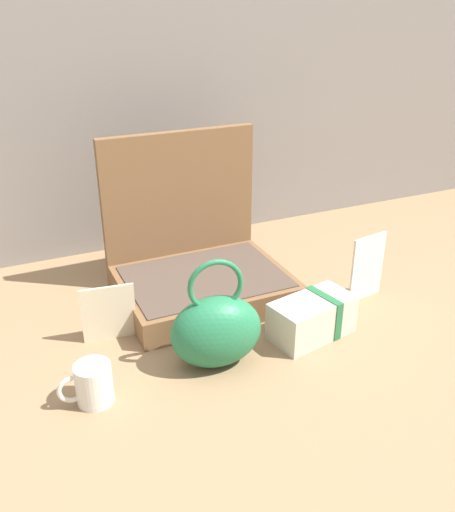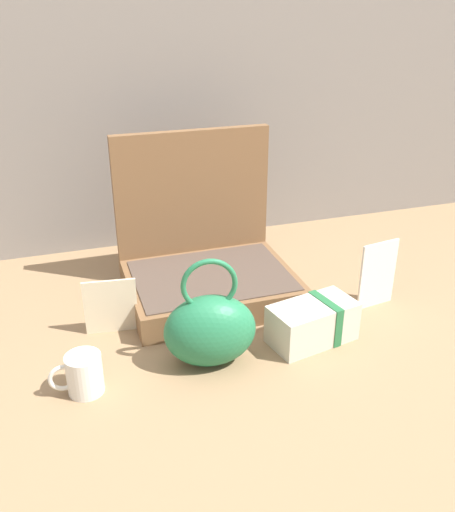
{
  "view_description": "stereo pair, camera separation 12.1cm",
  "coord_description": "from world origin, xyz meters",
  "px_view_note": "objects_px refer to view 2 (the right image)",
  "views": [
    {
      "loc": [
        -0.44,
        -1.01,
        0.72
      ],
      "look_at": [
        0.01,
        -0.02,
        0.2
      ],
      "focal_mm": 39.07,
      "sensor_mm": 36.0,
      "label": 1
    },
    {
      "loc": [
        -0.33,
        -1.06,
        0.72
      ],
      "look_at": [
        0.01,
        -0.02,
        0.2
      ],
      "focal_mm": 39.07,
      "sensor_mm": 36.0,
      "label": 2
    }
  ],
  "objects_px": {
    "teal_pouch_handbag": "(210,329)",
    "poster_card_right": "(111,306)",
    "coffee_mug": "(83,374)",
    "open_suitcase": "(206,261)",
    "info_card_left": "(378,274)",
    "cream_toiletry_bag": "(314,322)"
  },
  "relations": [
    {
      "from": "teal_pouch_handbag",
      "to": "info_card_left",
      "type": "relative_size",
      "value": 1.43
    },
    {
      "from": "open_suitcase",
      "to": "poster_card_right",
      "type": "relative_size",
      "value": 3.14
    },
    {
      "from": "open_suitcase",
      "to": "cream_toiletry_bag",
      "type": "bearing_deg",
      "value": -60.91
    },
    {
      "from": "coffee_mug",
      "to": "poster_card_right",
      "type": "height_order",
      "value": "poster_card_right"
    },
    {
      "from": "coffee_mug",
      "to": "info_card_left",
      "type": "distance_m",
      "value": 0.74
    },
    {
      "from": "poster_card_right",
      "to": "teal_pouch_handbag",
      "type": "bearing_deg",
      "value": -38.47
    },
    {
      "from": "coffee_mug",
      "to": "info_card_left",
      "type": "xyz_separation_m",
      "value": [
        0.72,
        0.12,
        0.04
      ]
    },
    {
      "from": "info_card_left",
      "to": "cream_toiletry_bag",
      "type": "bearing_deg",
      "value": -165.37
    },
    {
      "from": "open_suitcase",
      "to": "teal_pouch_handbag",
      "type": "bearing_deg",
      "value": -104.37
    },
    {
      "from": "teal_pouch_handbag",
      "to": "cream_toiletry_bag",
      "type": "distance_m",
      "value": 0.25
    },
    {
      "from": "info_card_left",
      "to": "poster_card_right",
      "type": "bearing_deg",
      "value": 164.0
    },
    {
      "from": "teal_pouch_handbag",
      "to": "info_card_left",
      "type": "xyz_separation_m",
      "value": [
        0.46,
        0.1,
        0.0
      ]
    },
    {
      "from": "cream_toiletry_bag",
      "to": "coffee_mug",
      "type": "height_order",
      "value": "cream_toiletry_bag"
    },
    {
      "from": "teal_pouch_handbag",
      "to": "poster_card_right",
      "type": "relative_size",
      "value": 1.85
    },
    {
      "from": "teal_pouch_handbag",
      "to": "coffee_mug",
      "type": "distance_m",
      "value": 0.27
    },
    {
      "from": "open_suitcase",
      "to": "poster_card_right",
      "type": "bearing_deg",
      "value": -154.96
    },
    {
      "from": "poster_card_right",
      "to": "coffee_mug",
      "type": "bearing_deg",
      "value": -104.8
    },
    {
      "from": "info_card_left",
      "to": "poster_card_right",
      "type": "distance_m",
      "value": 0.65
    },
    {
      "from": "teal_pouch_handbag",
      "to": "cream_toiletry_bag",
      "type": "xyz_separation_m",
      "value": [
        0.24,
        0.01,
        -0.04
      ]
    },
    {
      "from": "info_card_left",
      "to": "poster_card_right",
      "type": "xyz_separation_m",
      "value": [
        -0.64,
        0.08,
        -0.02
      ]
    },
    {
      "from": "teal_pouch_handbag",
      "to": "poster_card_right",
      "type": "distance_m",
      "value": 0.26
    },
    {
      "from": "teal_pouch_handbag",
      "to": "poster_card_right",
      "type": "xyz_separation_m",
      "value": [
        -0.18,
        0.19,
        -0.02
      ]
    }
  ]
}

